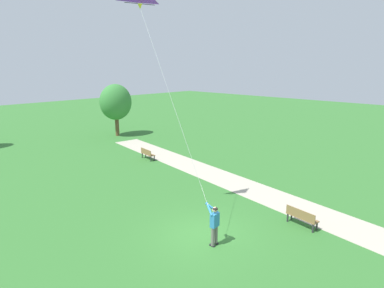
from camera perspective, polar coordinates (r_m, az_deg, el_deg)
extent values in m
plane|color=#33702D|center=(14.65, 2.03, -16.13)|extent=(120.00, 120.00, 0.00)
cube|color=#B7AD99|center=(20.12, 9.55, -7.65)|extent=(6.53, 32.04, 0.02)
cube|color=#232328|center=(13.91, 3.67, -17.78)|extent=(0.13, 0.25, 0.06)
cylinder|color=slate|center=(13.69, 3.77, -16.30)|extent=(0.14, 0.14, 0.82)
cube|color=#232328|center=(14.08, 4.25, -17.36)|extent=(0.13, 0.25, 0.06)
cylinder|color=slate|center=(13.86, 4.36, -15.90)|extent=(0.14, 0.14, 0.82)
cube|color=teal|center=(13.43, 4.12, -13.48)|extent=(0.42, 0.26, 0.60)
sphere|color=#DBB28E|center=(13.23, 4.15, -11.71)|extent=(0.22, 0.22, 0.22)
ellipsoid|color=black|center=(13.20, 4.21, -11.57)|extent=(0.25, 0.25, 0.13)
cylinder|color=teal|center=(13.28, 3.13, -11.63)|extent=(0.30, 0.55, 0.43)
cylinder|color=teal|center=(13.41, 3.57, -11.37)|extent=(0.39, 0.51, 0.43)
sphere|color=#DBB28E|center=(13.37, 2.79, -10.82)|extent=(0.10, 0.10, 0.10)
cone|color=yellow|center=(14.77, -9.35, 23.25)|extent=(0.25, 0.25, 0.22)
cylinder|color=black|center=(14.79, -9.37, 23.67)|extent=(1.28, 0.44, 0.02)
cylinder|color=silver|center=(13.38, -3.38, 7.02)|extent=(0.37, 3.63, 7.99)
cube|color=olive|center=(16.04, 19.25, -12.33)|extent=(0.63, 1.54, 0.05)
cube|color=olive|center=(15.80, 18.94, -11.82)|extent=(0.23, 1.49, 0.40)
cube|color=#2D2D33|center=(16.58, 17.51, -12.17)|extent=(0.07, 0.07, 0.45)
cube|color=#2D2D33|center=(16.33, 16.86, -12.53)|extent=(0.07, 0.07, 0.45)
cube|color=#2D2D33|center=(15.97, 21.58, -13.57)|extent=(0.07, 0.07, 0.45)
cube|color=#2D2D33|center=(15.72, 20.97, -13.97)|extent=(0.07, 0.07, 0.45)
cube|color=olive|center=(25.70, -7.92, -1.78)|extent=(0.63, 1.54, 0.05)
cube|color=olive|center=(25.54, -8.31, -1.37)|extent=(0.23, 1.49, 0.40)
cube|color=#2D2D33|center=(26.39, -8.35, -1.89)|extent=(0.07, 0.07, 0.45)
cube|color=#2D2D33|center=(26.24, -8.96, -2.00)|extent=(0.07, 0.07, 0.45)
cube|color=#2D2D33|center=(25.28, -6.82, -2.54)|extent=(0.07, 0.07, 0.45)
cube|color=#2D2D33|center=(25.12, -7.44, -2.66)|extent=(0.07, 0.07, 0.45)
cylinder|color=brown|center=(34.99, -13.35, 3.34)|extent=(0.40, 0.40, 2.31)
ellipsoid|color=#387F38|center=(34.64, -13.58, 7.36)|extent=(3.49, 2.84, 3.77)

